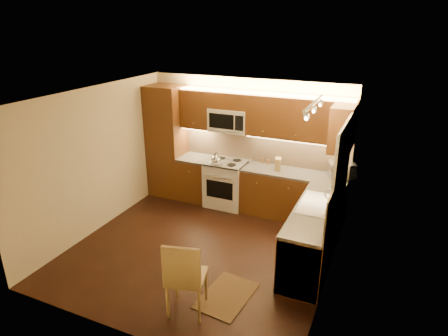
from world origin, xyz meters
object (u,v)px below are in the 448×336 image
at_px(dining_chair, 187,275).
at_px(knife_block, 278,164).
at_px(microwave, 229,120).
at_px(kettle, 216,158).
at_px(sink, 318,200).
at_px(toaster_oven, 341,170).
at_px(soap_bottle, 341,186).
at_px(stove, 226,183).

bearing_deg(dining_chair, knife_block, 70.87).
distance_m(microwave, kettle, 0.77).
xyz_separation_m(microwave, sink, (2.00, -1.26, -0.74)).
bearing_deg(toaster_oven, soap_bottle, -103.70).
bearing_deg(soap_bottle, microwave, 179.08).
relative_size(stove, toaster_oven, 2.09).
xyz_separation_m(toaster_oven, dining_chair, (-1.37, -3.18, -0.50)).
bearing_deg(dining_chair, microwave, 89.45).
bearing_deg(soap_bottle, sink, -95.86).
bearing_deg(knife_block, stove, 168.52).
height_order(stove, sink, sink).
bearing_deg(knife_block, sink, -63.22).
xyz_separation_m(stove, kettle, (-0.13, -0.21, 0.58)).
bearing_deg(sink, stove, 150.64).
xyz_separation_m(sink, soap_bottle, (0.24, 0.67, 0.01)).
relative_size(stove, dining_chair, 0.87).
distance_m(sink, dining_chair, 2.29).
xyz_separation_m(sink, dining_chair, (-1.22, -1.88, -0.45)).
height_order(sink, dining_chair, dining_chair).
bearing_deg(microwave, soap_bottle, -14.67).
bearing_deg(sink, soap_bottle, 70.39).
relative_size(sink, knife_block, 3.77).
bearing_deg(sink, kettle, 156.70).
relative_size(microwave, toaster_oven, 1.73).
bearing_deg(knife_block, soap_bottle, -35.03).
relative_size(kettle, soap_bottle, 1.42).
relative_size(microwave, sink, 0.88).
bearing_deg(toaster_oven, sink, -118.85).
distance_m(kettle, dining_chair, 2.98).
height_order(microwave, knife_block, microwave).
bearing_deg(kettle, knife_block, 9.62).
height_order(sink, toaster_oven, toaster_oven).
distance_m(stove, kettle, 0.63).
height_order(stove, toaster_oven, toaster_oven).
height_order(kettle, knife_block, kettle).
distance_m(stove, toaster_oven, 2.23).
xyz_separation_m(microwave, soap_bottle, (2.24, -0.59, -0.74)).
bearing_deg(toaster_oven, stove, 162.00).
height_order(knife_block, soap_bottle, knife_block).
bearing_deg(knife_block, microwave, 161.00).
bearing_deg(dining_chair, soap_bottle, 45.79).
distance_m(kettle, toaster_oven, 2.30).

